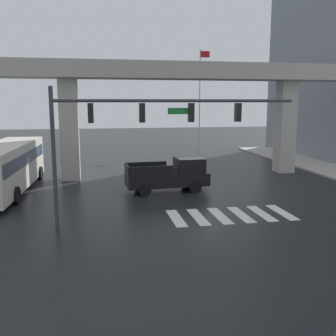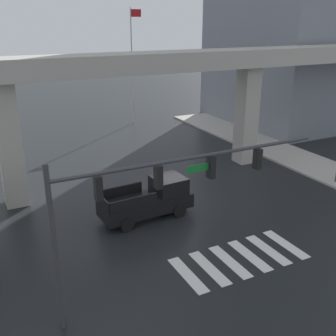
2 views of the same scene
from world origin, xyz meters
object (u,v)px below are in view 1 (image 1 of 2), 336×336
(city_bus, at_px, (6,165))
(traffic_signal_mast, at_px, (139,122))
(flagpole, at_px, (200,94))
(pickup_truck, at_px, (172,176))

(city_bus, xyz_separation_m, traffic_signal_mast, (7.39, -7.99, 2.94))
(city_bus, height_order, flagpole, flagpole)
(pickup_truck, distance_m, city_bus, 10.26)
(pickup_truck, height_order, city_bus, city_bus)
(traffic_signal_mast, bearing_deg, flagpole, 69.33)
(pickup_truck, bearing_deg, city_bus, 171.40)
(pickup_truck, height_order, traffic_signal_mast, traffic_signal_mast)
(traffic_signal_mast, relative_size, flagpole, 0.96)
(traffic_signal_mast, height_order, flagpole, flagpole)
(pickup_truck, height_order, flagpole, flagpole)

